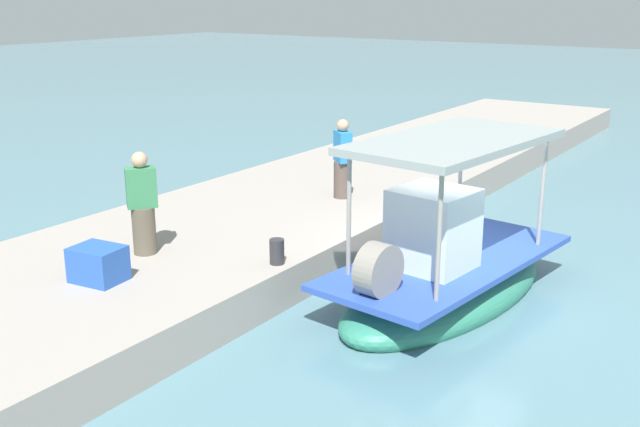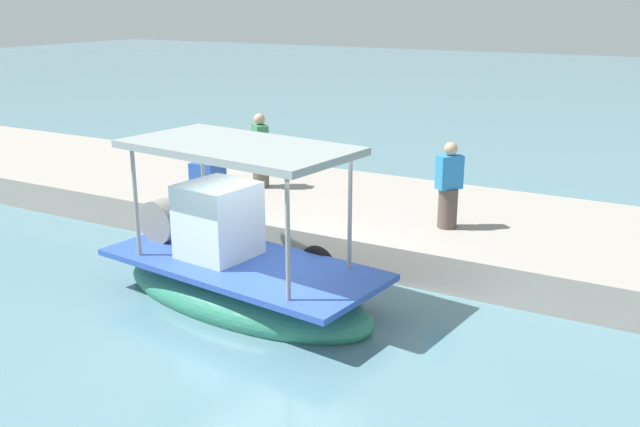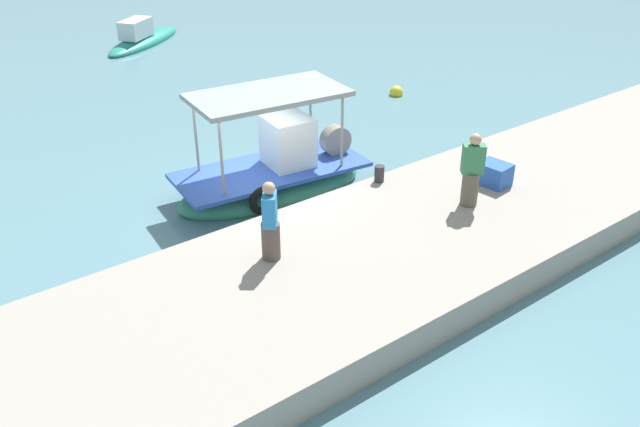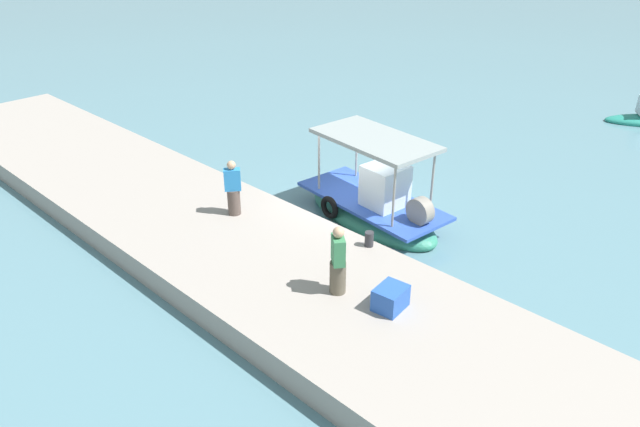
{
  "view_description": "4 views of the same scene",
  "coord_description": "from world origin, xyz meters",
  "views": [
    {
      "loc": [
        11.38,
        4.94,
        4.92
      ],
      "look_at": [
        0.16,
        -2.61,
        0.93
      ],
      "focal_mm": 42.44,
      "sensor_mm": 36.0,
      "label": 1
    },
    {
      "loc": [
        -6.08,
        9.32,
        4.94
      ],
      "look_at": [
        0.5,
        -2.42,
        0.88
      ],
      "focal_mm": 40.11,
      "sensor_mm": 36.0,
      "label": 2
    },
    {
      "loc": [
        -7.9,
        -12.97,
        7.9
      ],
      "look_at": [
        -0.16,
        -2.82,
        0.92
      ],
      "focal_mm": 37.71,
      "sensor_mm": 36.0,
      "label": 3
    },
    {
      "loc": [
        10.85,
        -12.85,
        8.86
      ],
      "look_at": [
        0.46,
        -2.07,
        1.02
      ],
      "focal_mm": 33.56,
      "sensor_mm": 36.0,
      "label": 4
    }
  ],
  "objects": [
    {
      "name": "fisherman_by_crate",
      "position": [
        3.07,
        -4.18,
        1.48
      ],
      "size": [
        0.55,
        0.54,
        1.73
      ],
      "color": "brown",
      "rests_on": "dock_quay"
    },
    {
      "name": "dock_quay",
      "position": [
        0.0,
        -4.25,
        0.35
      ],
      "size": [
        36.0,
        4.99,
        0.69
      ],
      "primitive_type": "cube",
      "color": "#9F958C",
      "rests_on": "ground_plane"
    },
    {
      "name": "ground_plane",
      "position": [
        0.0,
        0.0,
        0.0
      ],
      "size": [
        120.0,
        120.0,
        0.0
      ],
      "primitive_type": "plane",
      "color": "slate"
    },
    {
      "name": "mooring_bollard",
      "position": [
        2.25,
        -2.04,
        0.9
      ],
      "size": [
        0.24,
        0.24,
        0.41
      ],
      "primitive_type": "cylinder",
      "color": "#2D2D33",
      "rests_on": "dock_quay"
    },
    {
      "name": "cargo_crate",
      "position": [
        4.36,
        -3.83,
        0.96
      ],
      "size": [
        0.68,
        0.81,
        0.54
      ],
      "primitive_type": "cube",
      "rotation": [
        0.0,
        0.0,
        1.69
      ],
      "color": "#2956B4",
      "rests_on": "dock_quay"
    },
    {
      "name": "fisherman_near_bollard",
      "position": [
        -1.79,
        -3.35,
        1.45
      ],
      "size": [
        0.52,
        0.53,
        1.67
      ],
      "color": "brown",
      "rests_on": "dock_quay"
    },
    {
      "name": "main_fishing_boat",
      "position": [
        0.63,
        0.16,
        0.49
      ],
      "size": [
        5.3,
        2.68,
        3.07
      ],
      "color": "#318469",
      "rests_on": "ground_plane"
    }
  ]
}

